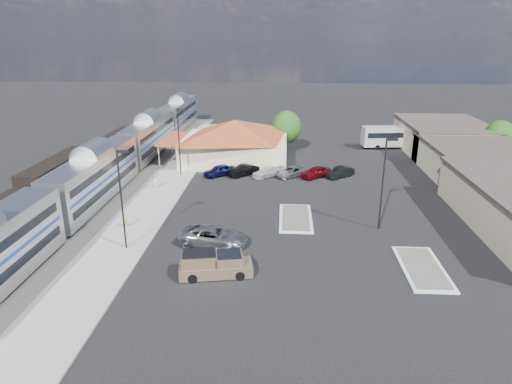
# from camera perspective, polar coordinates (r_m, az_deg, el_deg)

# --- Properties ---
(ground) EXTENTS (280.00, 280.00, 0.00)m
(ground) POSITION_cam_1_polar(r_m,az_deg,el_deg) (45.22, -0.06, -4.21)
(ground) COLOR black
(ground) RESTS_ON ground
(railbed) EXTENTS (16.00, 100.00, 0.12)m
(railbed) POSITION_cam_1_polar(r_m,az_deg,el_deg) (57.63, -20.85, -0.22)
(railbed) COLOR #4C4944
(railbed) RESTS_ON ground
(platform) EXTENTS (5.50, 92.00, 0.18)m
(platform) POSITION_cam_1_polar(r_m,az_deg,el_deg) (52.75, -12.76, -1.12)
(platform) COLOR gray
(platform) RESTS_ON ground
(passenger_train) EXTENTS (3.00, 104.00, 5.55)m
(passenger_train) POSITION_cam_1_polar(r_m,az_deg,el_deg) (53.23, -19.41, 1.59)
(passenger_train) COLOR silver
(passenger_train) RESTS_ON ground
(freight_cars) EXTENTS (2.80, 46.00, 4.00)m
(freight_cars) POSITION_cam_1_polar(r_m,az_deg,el_deg) (59.05, -23.41, 1.80)
(freight_cars) COLOR black
(freight_cars) RESTS_ON ground
(station_depot) EXTENTS (18.35, 12.24, 6.20)m
(station_depot) POSITION_cam_1_polar(r_m,az_deg,el_deg) (67.47, -2.66, 6.45)
(station_depot) COLOR beige
(station_depot) RESTS_ON ground
(buildings_east) EXTENTS (14.40, 51.40, 4.80)m
(buildings_east) POSITION_cam_1_polar(r_m,az_deg,el_deg) (63.19, 27.13, 2.65)
(buildings_east) COLOR #C6B28C
(buildings_east) RESTS_ON ground
(traffic_island_south) EXTENTS (3.30, 7.50, 0.21)m
(traffic_island_south) POSITION_cam_1_polar(r_m,az_deg,el_deg) (46.97, 4.98, -3.24)
(traffic_island_south) COLOR silver
(traffic_island_south) RESTS_ON ground
(traffic_island_north) EXTENTS (3.30, 7.50, 0.21)m
(traffic_island_north) POSITION_cam_1_polar(r_m,az_deg,el_deg) (39.56, 20.10, -8.91)
(traffic_island_north) COLOR silver
(traffic_island_north) RESTS_ON ground
(lamp_plat_s) EXTENTS (1.08, 0.25, 9.00)m
(lamp_plat_s) POSITION_cam_1_polar(r_m,az_deg,el_deg) (39.97, -16.43, -0.02)
(lamp_plat_s) COLOR black
(lamp_plat_s) RESTS_ON ground
(lamp_plat_n) EXTENTS (1.08, 0.25, 9.00)m
(lamp_plat_n) POSITION_cam_1_polar(r_m,az_deg,el_deg) (60.34, -9.55, 6.83)
(lamp_plat_n) COLOR black
(lamp_plat_n) RESTS_ON ground
(lamp_lot) EXTENTS (1.08, 0.25, 9.00)m
(lamp_lot) POSITION_cam_1_polar(r_m,az_deg,el_deg) (44.33, 15.75, 1.91)
(lamp_lot) COLOR black
(lamp_lot) RESTS_ON ground
(tree_east_c) EXTENTS (4.41, 4.41, 6.21)m
(tree_east_c) POSITION_cam_1_polar(r_m,az_deg,el_deg) (75.71, 28.14, 6.10)
(tree_east_c) COLOR #382314
(tree_east_c) RESTS_ON ground
(tree_depot) EXTENTS (4.71, 4.71, 6.63)m
(tree_depot) POSITION_cam_1_polar(r_m,az_deg,el_deg) (72.78, 3.83, 8.08)
(tree_depot) COLOR #382314
(tree_depot) RESTS_ON ground
(pickup_truck) EXTENTS (5.93, 3.03, 1.95)m
(pickup_truck) POSITION_cam_1_polar(r_m,az_deg,el_deg) (36.08, -5.05, -9.05)
(pickup_truck) COLOR #A18263
(pickup_truck) RESTS_ON ground
(suv) EXTENTS (6.55, 3.93, 1.70)m
(suv) POSITION_cam_1_polar(r_m,az_deg,el_deg) (41.05, -5.25, -5.52)
(suv) COLOR #979A9E
(suv) RESTS_ON ground
(coach_bus) EXTENTS (11.42, 3.83, 3.59)m
(coach_bus) POSITION_cam_1_polar(r_m,az_deg,el_deg) (79.22, 17.12, 6.74)
(coach_bus) COLOR silver
(coach_bus) RESTS_ON ground
(person_a) EXTENTS (0.38, 0.57, 1.57)m
(person_a) POSITION_cam_1_polar(r_m,az_deg,el_deg) (45.86, -16.01, -3.35)
(person_a) COLOR #B2C93E
(person_a) RESTS_ON platform
(person_b) EXTENTS (0.86, 0.98, 1.70)m
(person_b) POSITION_cam_1_polar(r_m,az_deg,el_deg) (56.70, -12.58, 1.33)
(person_b) COLOR white
(person_b) RESTS_ON platform
(parked_car_a) EXTENTS (4.60, 4.13, 1.51)m
(parked_car_a) POSITION_cam_1_polar(r_m,az_deg,el_deg) (60.97, -4.61, 2.72)
(parked_car_a) COLOR #0C1040
(parked_car_a) RESTS_ON ground
(parked_car_b) EXTENTS (4.34, 4.14, 1.47)m
(parked_car_b) POSITION_cam_1_polar(r_m,az_deg,el_deg) (60.90, -1.59, 2.73)
(parked_car_b) COLOR black
(parked_car_b) RESTS_ON ground
(parked_car_c) EXTENTS (4.62, 4.37, 1.31)m
(parked_car_c) POSITION_cam_1_polar(r_m,az_deg,el_deg) (60.44, 1.42, 2.53)
(parked_car_c) COLOR white
(parked_car_c) RESTS_ON ground
(parked_car_d) EXTENTS (4.89, 4.81, 1.30)m
(parked_car_d) POSITION_cam_1_polar(r_m,az_deg,el_deg) (60.70, 4.45, 2.54)
(parked_car_d) COLOR gray
(parked_car_d) RESTS_ON ground
(parked_car_e) EXTENTS (4.48, 4.15, 1.49)m
(parked_car_e) POSITION_cam_1_polar(r_m,az_deg,el_deg) (60.53, 7.49, 2.48)
(parked_car_e) COLOR maroon
(parked_car_e) RESTS_ON ground
(parked_car_f) EXTENTS (4.11, 3.91, 1.39)m
(parked_car_f) POSITION_cam_1_polar(r_m,az_deg,el_deg) (61.14, 10.46, 2.44)
(parked_car_f) COLOR black
(parked_car_f) RESTS_ON ground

